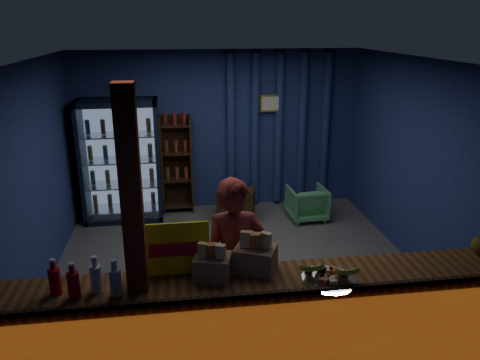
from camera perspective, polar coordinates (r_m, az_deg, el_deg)
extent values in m
plane|color=#515154|center=(6.12, -0.47, -10.58)|extent=(4.60, 4.60, 0.00)
plane|color=navy|center=(7.72, -2.67, 6.00)|extent=(4.60, 0.00, 4.60)
plane|color=navy|center=(3.60, 4.18, -9.48)|extent=(4.60, 0.00, 4.60)
plane|color=navy|center=(5.79, -23.72, 0.04)|extent=(0.00, 4.40, 4.40)
plane|color=navy|center=(6.32, 20.66, 1.91)|extent=(0.00, 4.40, 4.40)
plane|color=#472D19|center=(5.35, -0.55, 14.47)|extent=(4.60, 4.60, 0.00)
cube|color=brown|center=(4.29, 3.03, -17.35)|extent=(4.40, 0.55, 0.95)
cube|color=red|center=(4.06, 3.85, -19.73)|extent=(4.35, 0.02, 0.81)
cube|color=#3C2813|center=(3.79, 3.96, -13.67)|extent=(4.40, 0.04, 0.04)
cube|color=maroon|center=(3.81, -12.61, -8.21)|extent=(0.16, 0.16, 2.60)
cube|color=black|center=(7.74, -14.09, 2.81)|extent=(1.20, 0.06, 1.90)
cube|color=black|center=(7.57, -18.57, 2.03)|extent=(0.06, 0.60, 1.90)
cube|color=black|center=(7.44, -9.91, 2.46)|extent=(0.06, 0.60, 1.90)
cube|color=black|center=(7.28, -14.85, 9.13)|extent=(1.20, 0.60, 0.08)
cube|color=black|center=(7.78, -13.75, -4.19)|extent=(1.20, 0.60, 0.08)
cube|color=#99B2D8|center=(7.69, -14.12, 2.71)|extent=(1.08, 0.02, 1.74)
cube|color=white|center=(7.21, -14.49, 1.63)|extent=(1.12, 0.02, 1.78)
cube|color=black|center=(7.19, -14.51, 1.58)|extent=(0.05, 0.05, 1.80)
cube|color=silver|center=(7.73, -13.82, -3.30)|extent=(1.08, 0.48, 0.02)
cylinder|color=#B03B19|center=(7.75, -17.20, -2.53)|extent=(0.07, 0.07, 0.22)
cylinder|color=#255E17|center=(7.71, -15.56, -2.47)|extent=(0.07, 0.07, 0.22)
cylinder|color=olive|center=(7.68, -13.89, -2.40)|extent=(0.07, 0.07, 0.22)
cylinder|color=#161B50|center=(7.66, -12.22, -2.33)|extent=(0.07, 0.07, 0.22)
cylinder|color=maroon|center=(7.65, -10.54, -2.26)|extent=(0.07, 0.07, 0.22)
cube|color=silver|center=(7.59, -14.05, -0.50)|extent=(1.08, 0.48, 0.02)
cylinder|color=#255E17|center=(7.62, -17.49, 0.28)|extent=(0.07, 0.07, 0.22)
cylinder|color=olive|center=(7.58, -15.82, 0.35)|extent=(0.07, 0.07, 0.22)
cylinder|color=#161B50|center=(7.55, -14.13, 0.43)|extent=(0.07, 0.07, 0.22)
cylinder|color=maroon|center=(7.53, -12.43, 0.51)|extent=(0.07, 0.07, 0.22)
cylinder|color=#B03B19|center=(7.51, -10.72, 0.59)|extent=(0.07, 0.07, 0.22)
cube|color=silver|center=(7.47, -14.29, 2.40)|extent=(1.08, 0.48, 0.02)
cylinder|color=olive|center=(7.51, -17.79, 3.17)|extent=(0.07, 0.07, 0.22)
cylinder|color=#161B50|center=(7.47, -16.09, 3.27)|extent=(0.07, 0.07, 0.22)
cylinder|color=maroon|center=(7.44, -14.37, 3.36)|extent=(0.07, 0.07, 0.22)
cylinder|color=#B03B19|center=(7.42, -12.64, 3.45)|extent=(0.07, 0.07, 0.22)
cylinder|color=#255E17|center=(7.40, -10.91, 3.53)|extent=(0.07, 0.07, 0.22)
cube|color=silver|center=(7.38, -14.54, 5.38)|extent=(1.08, 0.48, 0.02)
cylinder|color=#161B50|center=(7.41, -18.09, 6.15)|extent=(0.07, 0.07, 0.22)
cylinder|color=maroon|center=(7.38, -16.36, 6.26)|extent=(0.07, 0.07, 0.22)
cylinder|color=#B03B19|center=(7.35, -14.62, 6.36)|extent=(0.07, 0.07, 0.22)
cylinder|color=#255E17|center=(7.33, -12.86, 6.46)|extent=(0.07, 0.07, 0.22)
cylinder|color=olive|center=(7.31, -11.10, 6.56)|extent=(0.07, 0.07, 0.22)
cube|color=#3C2813|center=(7.76, -7.73, 2.11)|extent=(0.50, 0.02, 1.60)
cube|color=#3C2813|center=(7.64, -9.48, 1.75)|extent=(0.03, 0.28, 1.60)
cube|color=#3C2813|center=(7.64, -5.96, 1.91)|extent=(0.03, 0.28, 1.60)
cube|color=#3C2813|center=(7.87, -7.50, -3.05)|extent=(0.46, 0.26, 0.02)
cube|color=#3C2813|center=(7.71, -7.64, 0.05)|extent=(0.46, 0.26, 0.02)
cube|color=#3C2813|center=(7.58, -7.79, 3.28)|extent=(0.46, 0.26, 0.02)
cube|color=#3C2813|center=(7.48, -7.94, 6.60)|extent=(0.46, 0.26, 0.02)
cylinder|color=navy|center=(7.68, -1.13, 5.95)|extent=(0.14, 0.14, 2.50)
cylinder|color=navy|center=(7.73, 1.82, 6.04)|extent=(0.14, 0.14, 2.50)
cylinder|color=navy|center=(7.81, 4.73, 6.11)|extent=(0.14, 0.14, 2.50)
cylinder|color=navy|center=(7.91, 7.58, 6.17)|extent=(0.14, 0.14, 2.50)
cylinder|color=navy|center=(8.02, 10.35, 6.21)|extent=(0.14, 0.14, 2.50)
cube|color=gold|center=(7.66, 3.78, 9.31)|extent=(0.36, 0.03, 0.28)
cube|color=silver|center=(7.64, 3.81, 9.29)|extent=(0.30, 0.01, 0.22)
imported|color=maroon|center=(4.46, -0.54, -10.26)|extent=(0.63, 0.42, 1.67)
imported|color=#59B270|center=(7.51, 8.16, -2.79)|extent=(0.60, 0.62, 0.53)
cube|color=#3C2813|center=(7.39, -0.49, -3.04)|extent=(0.65, 0.54, 0.52)
cylinder|color=#3C2813|center=(7.28, -0.49, -0.77)|extent=(0.10, 0.10, 0.10)
cube|color=yellow|center=(4.04, -7.69, -8.27)|extent=(0.56, 0.12, 0.44)
cube|color=#B20B1E|center=(4.03, -7.69, -8.40)|extent=(0.47, 0.04, 0.11)
cylinder|color=#B20B1E|center=(4.03, -21.62, -11.45)|extent=(0.09, 0.09, 0.22)
cylinder|color=#B20B1E|center=(3.96, -21.88, -9.53)|extent=(0.04, 0.04, 0.09)
cylinder|color=white|center=(3.94, -21.95, -9.07)|extent=(0.05, 0.05, 0.02)
cylinder|color=#B20B1E|center=(3.93, -19.59, -12.03)|extent=(0.09, 0.09, 0.22)
cylinder|color=#B20B1E|center=(3.85, -19.84, -10.07)|extent=(0.04, 0.04, 0.09)
cylinder|color=white|center=(3.84, -19.90, -9.60)|extent=(0.05, 0.05, 0.02)
cylinder|color=silver|center=(3.96, -17.11, -11.44)|extent=(0.09, 0.09, 0.22)
cylinder|color=silver|center=(3.89, -17.32, -9.49)|extent=(0.04, 0.04, 0.09)
cylinder|color=white|center=(3.88, -17.37, -9.02)|extent=(0.05, 0.05, 0.02)
cylinder|color=silver|center=(3.87, -14.93, -11.99)|extent=(0.09, 0.09, 0.22)
cylinder|color=silver|center=(3.80, -15.12, -10.00)|extent=(0.04, 0.04, 0.09)
cylinder|color=white|center=(3.78, -15.17, -9.53)|extent=(0.05, 0.05, 0.02)
cube|color=#A47D4F|center=(4.00, -3.36, -10.47)|extent=(0.35, 0.32, 0.19)
cube|color=orange|center=(3.94, -4.49, -8.38)|extent=(0.09, 0.07, 0.12)
cube|color=orange|center=(3.93, -3.41, -8.45)|extent=(0.09, 0.07, 0.12)
cube|color=orange|center=(3.92, -2.32, -8.52)|extent=(0.09, 0.07, 0.12)
cube|color=#A47D4F|center=(4.10, 1.91, -9.51)|extent=(0.42, 0.39, 0.22)
cube|color=orange|center=(4.04, 0.77, -7.11)|extent=(0.11, 0.09, 0.14)
cube|color=orange|center=(4.02, 1.93, -7.26)|extent=(0.11, 0.09, 0.14)
cube|color=orange|center=(4.00, 3.11, -7.41)|extent=(0.11, 0.09, 0.14)
cylinder|color=silver|center=(4.05, 10.78, -11.81)|extent=(0.46, 0.46, 0.02)
cube|color=orange|center=(4.06, 12.03, -11.22)|extent=(0.10, 0.07, 0.05)
cube|color=orange|center=(4.10, 11.38, -10.83)|extent=(0.12, 0.12, 0.05)
cube|color=orange|center=(4.10, 10.41, -10.74)|extent=(0.07, 0.10, 0.05)
cube|color=orange|center=(4.06, 9.66, -11.01)|extent=(0.12, 0.12, 0.05)
cube|color=orange|center=(4.00, 9.57, -11.49)|extent=(0.10, 0.07, 0.05)
cube|color=orange|center=(3.96, 10.21, -11.90)|extent=(0.12, 0.12, 0.05)
cube|color=orange|center=(3.96, 11.22, -11.99)|extent=(0.07, 0.10, 0.05)
cube|color=orange|center=(4.00, 11.98, -11.70)|extent=(0.12, 0.12, 0.05)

